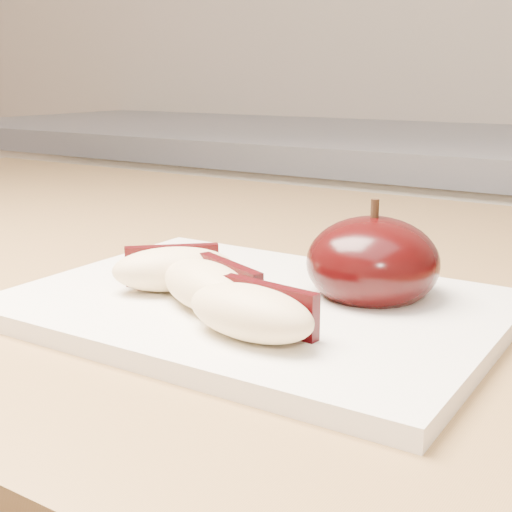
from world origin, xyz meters
The scene contains 5 objects.
cutting_board centered at (-0.03, 0.38, 0.91)m, with size 0.27×0.20×0.01m, color silver.
apple_half centered at (0.03, 0.42, 0.93)m, with size 0.09×0.09×0.06m.
apple_wedge_a centered at (-0.08, 0.36, 0.92)m, with size 0.08×0.08×0.03m.
apple_wedge_b centered at (-0.04, 0.35, 0.92)m, with size 0.08×0.06×0.03m.
apple_wedge_c centered at (0.01, 0.32, 0.92)m, with size 0.08×0.04×0.03m.
Camera 1 is at (0.19, 0.05, 1.04)m, focal length 50.00 mm.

